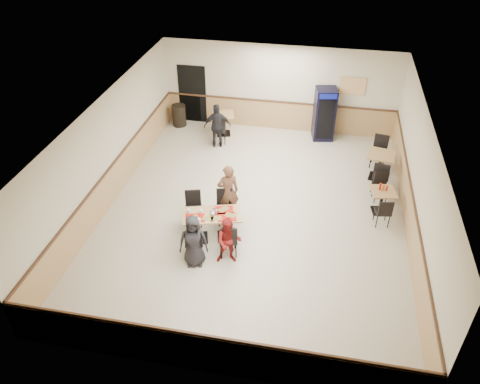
% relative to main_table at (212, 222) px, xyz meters
% --- Properties ---
extents(ground, '(10.00, 10.00, 0.00)m').
position_rel_main_table_xyz_m(ground, '(0.86, 1.25, -0.51)').
color(ground, beige).
rests_on(ground, ground).
extents(room_shell, '(10.00, 10.00, 10.00)m').
position_rel_main_table_xyz_m(room_shell, '(2.63, 3.80, 0.07)').
color(room_shell, silver).
rests_on(room_shell, ground).
extents(main_table, '(1.57, 1.08, 0.76)m').
position_rel_main_table_xyz_m(main_table, '(0.00, 0.00, 0.00)').
color(main_table, black).
rests_on(main_table, ground).
extents(main_chairs, '(1.68, 1.96, 0.97)m').
position_rel_main_table_xyz_m(main_chairs, '(-0.05, -0.01, -0.02)').
color(main_chairs, black).
rests_on(main_chairs, ground).
extents(diner_woman_left, '(0.75, 0.58, 1.38)m').
position_rel_main_table_xyz_m(diner_woman_left, '(-0.20, -0.96, 0.18)').
color(diner_woman_left, black).
rests_on(diner_woman_left, ground).
extents(diner_woman_right, '(0.68, 0.58, 1.24)m').
position_rel_main_table_xyz_m(diner_woman_right, '(0.58, -0.73, 0.11)').
color(diner_woman_right, maroon).
rests_on(diner_woman_right, ground).
extents(diner_man_opposite, '(0.69, 0.59, 1.59)m').
position_rel_main_table_xyz_m(diner_man_opposite, '(0.20, 0.96, 0.29)').
color(diner_man_opposite, brown).
rests_on(diner_man_opposite, ground).
extents(lone_diner, '(0.95, 0.58, 1.51)m').
position_rel_main_table_xyz_m(lone_diner, '(-0.94, 4.59, 0.24)').
color(lone_diner, black).
rests_on(lone_diner, ground).
extents(tabletop_clutter, '(1.28, 0.88, 0.12)m').
position_rel_main_table_xyz_m(tabletop_clutter, '(0.02, -0.05, 0.28)').
color(tabletop_clutter, '#AF140B').
rests_on(tabletop_clutter, main_table).
extents(side_table_near, '(0.74, 0.74, 0.68)m').
position_rel_main_table_xyz_m(side_table_near, '(4.21, 1.94, -0.05)').
color(side_table_near, black).
rests_on(side_table_near, ground).
extents(side_table_near_chair_south, '(0.47, 0.47, 0.87)m').
position_rel_main_table_xyz_m(side_table_near_chair_south, '(4.21, 1.39, -0.08)').
color(side_table_near_chair_south, black).
rests_on(side_table_near_chair_south, ground).
extents(side_table_near_chair_north, '(0.47, 0.47, 0.87)m').
position_rel_main_table_xyz_m(side_table_near_chair_north, '(4.21, 2.49, -0.08)').
color(side_table_near_chair_north, black).
rests_on(side_table_near_chair_north, ground).
extents(side_table_far, '(0.89, 0.89, 0.82)m').
position_rel_main_table_xyz_m(side_table_far, '(4.23, 3.64, 0.04)').
color(side_table_far, black).
rests_on(side_table_far, ground).
extents(side_table_far_chair_south, '(0.56, 0.56, 1.04)m').
position_rel_main_table_xyz_m(side_table_far_chair_south, '(4.23, 2.99, 0.01)').
color(side_table_far_chair_south, black).
rests_on(side_table_far_chair_south, ground).
extents(side_table_far_chair_north, '(0.56, 0.56, 1.04)m').
position_rel_main_table_xyz_m(side_table_far_chair_north, '(4.23, 4.30, 0.01)').
color(side_table_far_chair_north, black).
rests_on(side_table_far_chair_north, ground).
extents(condiment_caddy, '(0.23, 0.06, 0.20)m').
position_rel_main_table_xyz_m(condiment_caddy, '(4.18, 1.99, 0.26)').
color(condiment_caddy, '#AC170C').
rests_on(condiment_caddy, side_table_near).
extents(back_table, '(0.87, 0.87, 0.77)m').
position_rel_main_table_xyz_m(back_table, '(-0.94, 5.45, 0.00)').
color(back_table, black).
rests_on(back_table, ground).
extents(back_table_chair_lone, '(0.55, 0.55, 0.97)m').
position_rel_main_table_xyz_m(back_table_chair_lone, '(-0.94, 4.84, -0.02)').
color(back_table_chair_lone, black).
rests_on(back_table_chair_lone, ground).
extents(pepsi_cooler, '(0.79, 0.79, 1.79)m').
position_rel_main_table_xyz_m(pepsi_cooler, '(2.45, 5.85, 0.39)').
color(pepsi_cooler, black).
rests_on(pepsi_cooler, ground).
extents(trash_bin, '(0.49, 0.49, 0.77)m').
position_rel_main_table_xyz_m(trash_bin, '(-2.65, 5.80, -0.12)').
color(trash_bin, black).
rests_on(trash_bin, ground).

